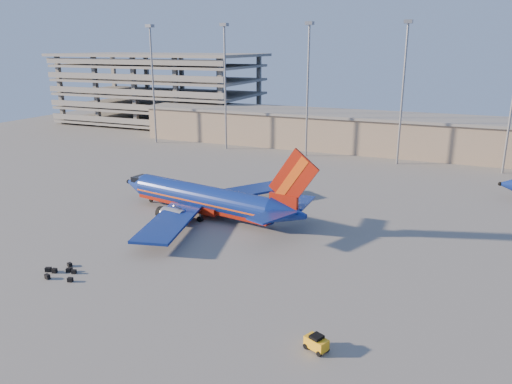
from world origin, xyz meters
TOP-DOWN VIEW (x-y plane):
  - ground at (0.00, 0.00)m, footprint 220.00×220.00m
  - terminal_building at (10.00, 58.00)m, footprint 122.00×16.00m
  - parking_garage at (-62.00, 74.05)m, footprint 62.00×32.00m
  - light_mast_row at (5.00, 46.00)m, footprint 101.60×1.60m
  - aircraft_main at (-5.35, 1.09)m, footprint 34.26×32.67m
  - baggage_tug at (18.84, -24.80)m, footprint 2.20×1.82m
  - luggage_pile at (-10.83, -22.19)m, footprint 4.70×3.92m

SIDE VIEW (x-z plane):
  - ground at x=0.00m, z-range 0.00..0.00m
  - luggage_pile at x=-10.83m, z-range -0.03..0.50m
  - baggage_tug at x=18.84m, z-range 0.03..1.40m
  - aircraft_main at x=-5.35m, z-range -3.35..8.34m
  - terminal_building at x=10.00m, z-range 0.07..8.57m
  - parking_garage at x=-62.00m, z-range 1.03..22.43m
  - light_mast_row at x=5.00m, z-range 3.23..31.88m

